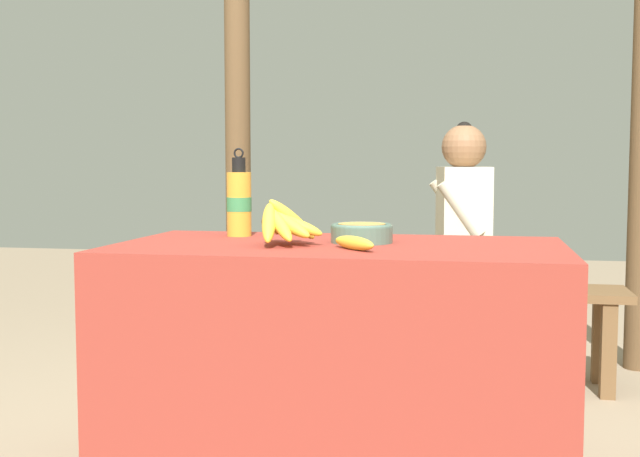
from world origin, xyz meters
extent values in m
cube|color=maroon|center=(0.00, 0.00, 0.37)|extent=(1.28, 0.70, 0.74)
sphere|color=#4C381E|center=(-0.19, -0.06, 0.80)|extent=(0.05, 0.05, 0.05)
ellipsoid|color=gold|center=(-0.18, -0.12, 0.80)|extent=(0.07, 0.15, 0.13)
ellipsoid|color=gold|center=(-0.15, -0.11, 0.80)|extent=(0.13, 0.14, 0.11)
ellipsoid|color=gold|center=(-0.13, -0.09, 0.80)|extent=(0.17, 0.10, 0.10)
ellipsoid|color=gold|center=(-0.12, -0.06, 0.80)|extent=(0.18, 0.04, 0.09)
ellipsoid|color=gold|center=(-0.13, -0.03, 0.81)|extent=(0.16, 0.11, 0.14)
ellipsoid|color=gold|center=(-0.16, 0.00, 0.79)|extent=(0.10, 0.16, 0.10)
ellipsoid|color=gold|center=(-0.19, 0.00, 0.80)|extent=(0.04, 0.15, 0.11)
cylinder|color=#4C6B5B|center=(0.06, 0.06, 0.76)|extent=(0.18, 0.18, 0.05)
torus|color=#4C6B5B|center=(0.06, 0.06, 0.78)|extent=(0.18, 0.18, 0.02)
cylinder|color=#BC8942|center=(0.06, 0.06, 0.79)|extent=(0.14, 0.14, 0.01)
cylinder|color=gold|center=(-0.36, 0.19, 0.84)|extent=(0.08, 0.08, 0.20)
cylinder|color=#38844C|center=(-0.36, 0.19, 0.84)|extent=(0.08, 0.08, 0.04)
cylinder|color=black|center=(-0.36, 0.19, 0.96)|extent=(0.04, 0.04, 0.05)
torus|color=black|center=(-0.36, 0.19, 1.00)|extent=(0.03, 0.01, 0.03)
ellipsoid|color=gold|center=(0.06, -0.14, 0.75)|extent=(0.15, 0.16, 0.04)
cube|color=brown|center=(0.17, 1.26, 0.41)|extent=(1.72, 0.32, 0.04)
cube|color=brown|center=(-0.59, 1.14, 0.20)|extent=(0.06, 0.06, 0.40)
cube|color=brown|center=(0.93, 1.14, 0.20)|extent=(0.06, 0.06, 0.40)
cube|color=brown|center=(-0.59, 1.38, 0.20)|extent=(0.06, 0.06, 0.40)
cube|color=brown|center=(0.93, 1.38, 0.20)|extent=(0.06, 0.06, 0.40)
cylinder|color=#473828|center=(0.09, 1.10, 0.22)|extent=(0.09, 0.09, 0.43)
cylinder|color=#473828|center=(0.21, 1.11, 0.44)|extent=(0.31, 0.13, 0.09)
cylinder|color=#473828|center=(0.07, 1.28, 0.22)|extent=(0.09, 0.09, 0.43)
cylinder|color=#473828|center=(0.18, 1.30, 0.44)|extent=(0.31, 0.13, 0.09)
cube|color=beige|center=(0.33, 1.23, 0.69)|extent=(0.25, 0.37, 0.52)
cylinder|color=beige|center=(0.33, 1.06, 0.78)|extent=(0.21, 0.09, 0.25)
cylinder|color=beige|center=(0.28, 1.38, 0.78)|extent=(0.21, 0.09, 0.25)
sphere|color=brown|center=(0.33, 1.23, 1.04)|extent=(0.19, 0.19, 0.19)
sphere|color=black|center=(0.33, 1.23, 1.11)|extent=(0.07, 0.07, 0.07)
sphere|color=#4C381E|center=(-0.30, 1.26, 0.49)|extent=(0.05, 0.05, 0.05)
ellipsoid|color=#8EA842|center=(-0.29, 1.21, 0.49)|extent=(0.08, 0.15, 0.10)
ellipsoid|color=#8EA842|center=(-0.25, 1.22, 0.49)|extent=(0.15, 0.12, 0.10)
ellipsoid|color=#8EA842|center=(-0.24, 1.26, 0.49)|extent=(0.15, 0.03, 0.12)
ellipsoid|color=#8EA842|center=(-0.26, 1.29, 0.49)|extent=(0.12, 0.11, 0.12)
ellipsoid|color=#8EA842|center=(-0.30, 1.32, 0.49)|extent=(0.03, 0.16, 0.11)
cylinder|color=brown|center=(-0.81, 1.67, 1.38)|extent=(0.13, 0.13, 2.75)
camera|label=1|loc=(0.39, -2.26, 0.97)|focal=45.00mm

